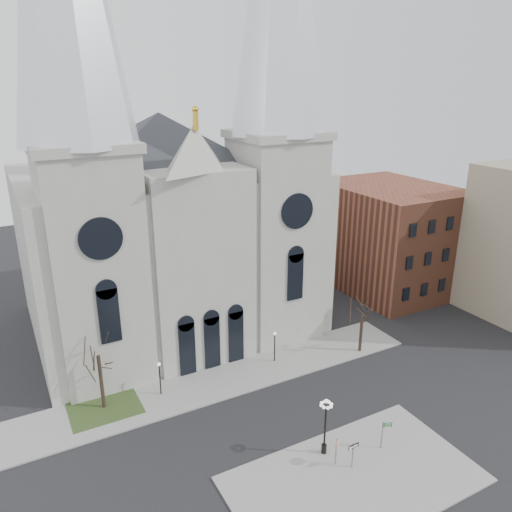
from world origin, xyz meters
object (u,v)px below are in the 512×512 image
globe_lamp (326,420)px  street_name_sign (383,433)px  stop_sign (336,445)px  one_way_sign (353,451)px

globe_lamp → street_name_sign: (4.32, -1.70, -1.63)m
globe_lamp → street_name_sign: 4.92m
globe_lamp → street_name_sign: globe_lamp is taller
stop_sign → street_name_sign: size_ratio=0.99×
stop_sign → one_way_sign: size_ratio=1.09×
stop_sign → street_name_sign: bearing=-27.0°
globe_lamp → one_way_sign: 2.88m
globe_lamp → street_name_sign: bearing=-21.4°
stop_sign → globe_lamp: bearing=68.9°
globe_lamp → one_way_sign: (0.93, -2.23, -1.57)m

